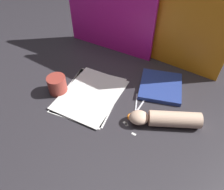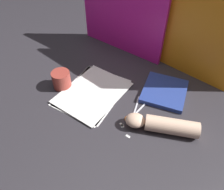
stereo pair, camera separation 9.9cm
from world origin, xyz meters
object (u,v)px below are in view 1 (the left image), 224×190
(book_closed, at_px, (161,86))
(mug, at_px, (57,85))
(hand_forearm, at_px, (166,119))
(paper_stack, at_px, (90,94))
(scissors, at_px, (135,112))

(book_closed, distance_m, mug, 0.52)
(hand_forearm, relative_size, mug, 3.39)
(book_closed, height_order, hand_forearm, hand_forearm)
(hand_forearm, bearing_deg, mug, -177.03)
(paper_stack, bearing_deg, hand_forearm, -2.78)
(paper_stack, bearing_deg, mug, -163.55)
(scissors, height_order, mug, mug)
(paper_stack, relative_size, scissors, 2.01)
(mug, bearing_deg, paper_stack, 16.45)
(hand_forearm, bearing_deg, paper_stack, 177.22)
(scissors, bearing_deg, hand_forearm, -2.81)
(paper_stack, xyz_separation_m, hand_forearm, (0.38, -0.02, 0.03))
(paper_stack, height_order, mug, mug)
(paper_stack, bearing_deg, book_closed, 33.11)
(book_closed, bearing_deg, hand_forearm, -69.23)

